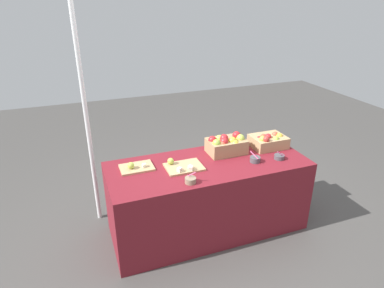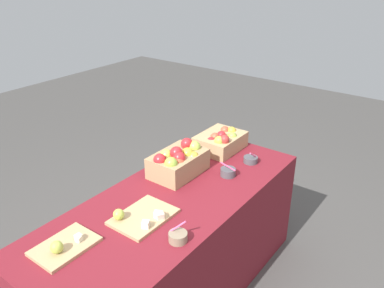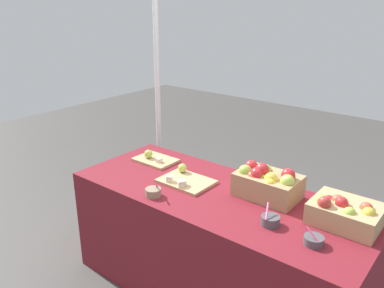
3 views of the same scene
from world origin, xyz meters
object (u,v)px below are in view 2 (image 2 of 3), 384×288
object	(u,v)px
cutting_board_back	(64,246)
sample_bowl_near	(251,160)
sample_bowl_mid	(178,237)
sample_bowl_far	(228,172)
cutting_board_front	(142,217)
apple_crate_middle	(179,161)
apple_crate_left	(221,141)

from	to	relation	value
cutting_board_back	sample_bowl_near	xyz separation A→B (m)	(1.34, -0.29, 0.01)
sample_bowl_near	sample_bowl_mid	distance (m)	0.97
sample_bowl_near	sample_bowl_far	size ratio (longest dim) A/B	0.93
cutting_board_front	apple_crate_middle	bearing A→B (deg)	16.07
apple_crate_middle	cutting_board_front	world-z (taller)	apple_crate_middle
sample_bowl_near	sample_bowl_mid	size ratio (longest dim) A/B	0.91
apple_crate_left	sample_bowl_far	xyz separation A→B (m)	(-0.30, -0.25, -0.04)
apple_crate_left	cutting_board_back	distance (m)	1.39
cutting_board_front	sample_bowl_mid	world-z (taller)	sample_bowl_mid
apple_crate_middle	apple_crate_left	bearing A→B (deg)	-2.32
cutting_board_back	sample_bowl_far	size ratio (longest dim) A/B	2.85
cutting_board_back	sample_bowl_far	world-z (taller)	sample_bowl_far
sample_bowl_far	sample_bowl_near	bearing A→B (deg)	-6.45
apple_crate_left	cutting_board_front	xyz separation A→B (m)	(-0.99, -0.13, -0.05)
sample_bowl_near	sample_bowl_far	bearing A→B (deg)	173.55
apple_crate_middle	sample_bowl_near	distance (m)	0.52
apple_crate_left	sample_bowl_near	xyz separation A→B (m)	(-0.05, -0.28, -0.05)
apple_crate_middle	cutting_board_back	distance (m)	0.92
sample_bowl_far	cutting_board_back	bearing A→B (deg)	166.60
sample_bowl_far	apple_crate_left	bearing A→B (deg)	40.18
cutting_board_front	sample_bowl_mid	bearing A→B (deg)	-95.14
apple_crate_left	sample_bowl_far	world-z (taller)	apple_crate_left
apple_crate_middle	sample_bowl_near	xyz separation A→B (m)	(0.42, -0.30, -0.07)
apple_crate_middle	sample_bowl_near	size ratio (longest dim) A/B	3.78
apple_crate_left	cutting_board_front	distance (m)	0.99
cutting_board_back	sample_bowl_mid	world-z (taller)	sample_bowl_mid
sample_bowl_near	sample_bowl_mid	bearing A→B (deg)	-172.89
apple_crate_middle	cutting_board_back	size ratio (longest dim) A/B	1.23
cutting_board_front	sample_bowl_far	world-z (taller)	sample_bowl_far
cutting_board_front	apple_crate_left	bearing A→B (deg)	7.42
cutting_board_back	sample_bowl_mid	bearing A→B (deg)	-47.04
sample_bowl_near	sample_bowl_mid	xyz separation A→B (m)	(-0.96, -0.12, 0.00)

